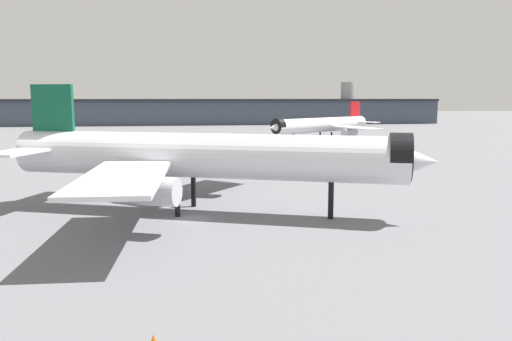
# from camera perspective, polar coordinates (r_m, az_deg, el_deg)

# --- Properties ---
(ground) EXTENTS (900.00, 900.00, 0.00)m
(ground) POSITION_cam_1_polar(r_m,az_deg,el_deg) (63.59, -7.52, -5.45)
(ground) COLOR slate
(airliner_near_gate) EXTENTS (56.60, 50.43, 16.73)m
(airliner_near_gate) POSITION_cam_1_polar(r_m,az_deg,el_deg) (65.97, -6.18, 1.57)
(airliner_near_gate) COLOR silver
(airliner_near_gate) RESTS_ON ground
(airliner_far_taxiway) EXTENTS (42.34, 37.76, 13.42)m
(airliner_far_taxiway) POSITION_cam_1_polar(r_m,az_deg,el_deg) (167.15, 7.48, 5.09)
(airliner_far_taxiway) COLOR white
(airliner_far_taxiway) RESTS_ON ground
(terminal_building) EXTENTS (237.88, 25.23, 23.38)m
(terminal_building) POSITION_cam_1_polar(r_m,az_deg,el_deg) (283.53, -3.07, 6.67)
(terminal_building) COLOR #3D4756
(terminal_building) RESTS_ON ground
(service_truck_front) EXTENTS (5.96, 4.32, 3.00)m
(service_truck_front) POSITION_cam_1_polar(r_m,az_deg,el_deg) (99.71, -11.95, 0.36)
(service_truck_front) COLOR black
(service_truck_front) RESTS_ON ground
(baggage_cart_trailing) EXTENTS (2.00, 2.45, 1.82)m
(baggage_cart_trailing) POSITION_cam_1_polar(r_m,az_deg,el_deg) (98.25, 1.48, 0.06)
(baggage_cart_trailing) COLOR black
(baggage_cart_trailing) RESTS_ON ground
(traffic_cone_near_nose) EXTENTS (0.54, 0.54, 0.68)m
(traffic_cone_near_nose) POSITION_cam_1_polar(r_m,az_deg,el_deg) (33.20, -11.44, -18.13)
(traffic_cone_near_nose) COLOR #F2600C
(traffic_cone_near_nose) RESTS_ON ground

